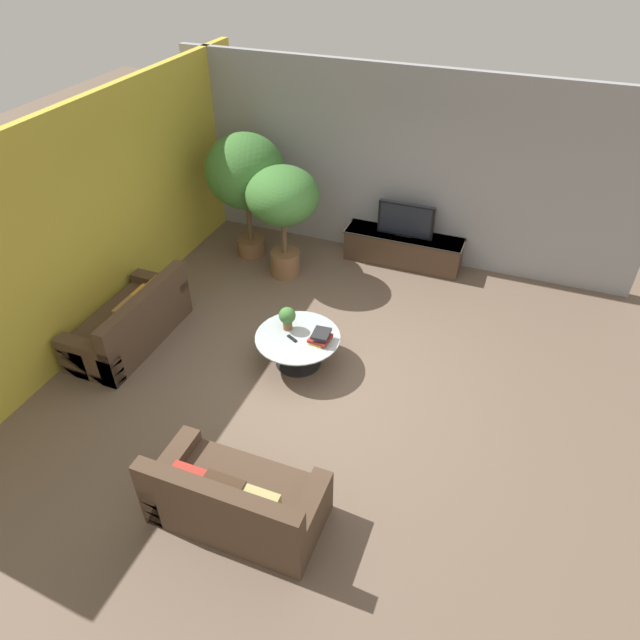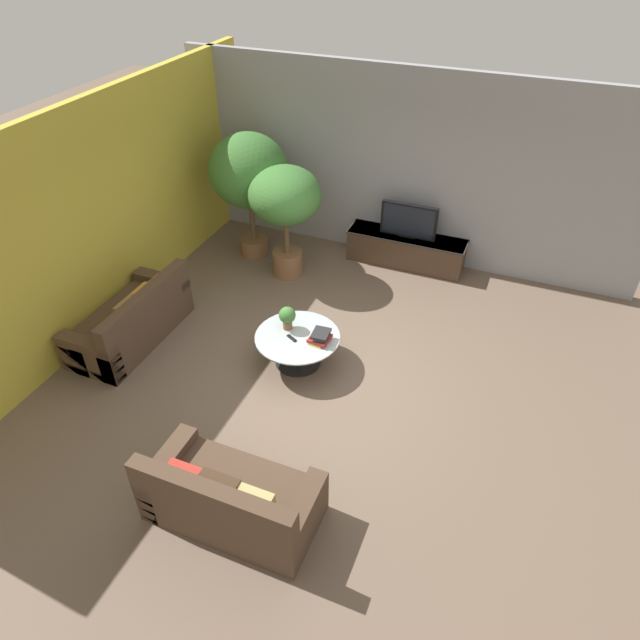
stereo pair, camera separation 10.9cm
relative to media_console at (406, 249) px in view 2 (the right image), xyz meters
The scene contains 13 objects.
ground_plane 2.96m from the media_console, 94.68° to the right, with size 24.00×24.00×0.00m, color brown.
back_wall_stone 1.29m from the media_console, 126.92° to the left, with size 7.40×0.12×3.00m, color #939399.
side_wall_left 4.61m from the media_console, 141.95° to the right, with size 0.12×7.40×3.00m, color gold.
media_console is the anchor object (origin of this frame).
television 0.52m from the media_console, 90.00° to the right, with size 0.89×0.13×0.55m.
coffee_table 2.97m from the media_console, 102.20° to the right, with size 1.09×1.09×0.44m.
couch_by_wall 4.39m from the media_console, 131.26° to the right, with size 0.84×1.78×0.84m.
couch_near_entry 5.26m from the media_console, 93.06° to the right, with size 1.66×0.84×0.84m.
potted_palm_tall 2.78m from the media_console, 165.32° to the right, with size 1.23×1.23×2.05m.
potted_palm_corner 2.18m from the media_console, 148.90° to the right, with size 1.09×1.09×1.78m.
potted_plant_tabletop 2.94m from the media_console, 106.16° to the right, with size 0.22×0.22×0.32m.
book_stack 2.91m from the media_console, 96.45° to the right, with size 0.26×0.31×0.14m.
remote_black 3.06m from the media_console, 102.74° to the right, with size 0.04×0.16×0.02m, color black.
Camera 2 is at (2.00, -5.04, 4.98)m, focal length 32.00 mm.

